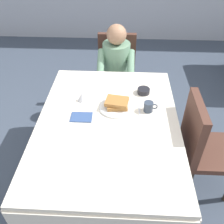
{
  "coord_description": "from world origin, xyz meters",
  "views": [
    {
      "loc": [
        0.1,
        -1.42,
        2.01
      ],
      "look_at": [
        0.03,
        0.05,
        0.79
      ],
      "focal_mm": 39.39,
      "sensor_mm": 36.0,
      "label": 1
    }
  ],
  "objects_px": {
    "diner_person": "(116,65)",
    "spoon_near_edge": "(116,133)",
    "fork_left_of_plate": "(93,109)",
    "breakfast_stack": "(117,103)",
    "knife_right_of_plate": "(139,110)",
    "plate_breakfast": "(116,107)",
    "bowl_butter": "(144,91)",
    "cup_coffee": "(149,107)",
    "chair_diner": "(116,69)",
    "dining_table_main": "(108,129)",
    "syrup_pitcher": "(82,97)",
    "chair_right_side": "(202,143)"
  },
  "relations": [
    {
      "from": "breakfast_stack",
      "to": "fork_left_of_plate",
      "type": "height_order",
      "value": "breakfast_stack"
    },
    {
      "from": "chair_diner",
      "to": "chair_right_side",
      "type": "distance_m",
      "value": 1.39
    },
    {
      "from": "diner_person",
      "to": "bowl_butter",
      "type": "distance_m",
      "value": 0.68
    },
    {
      "from": "chair_diner",
      "to": "breakfast_stack",
      "type": "height_order",
      "value": "chair_diner"
    },
    {
      "from": "dining_table_main",
      "to": "chair_diner",
      "type": "bearing_deg",
      "value": 88.74
    },
    {
      "from": "diner_person",
      "to": "knife_right_of_plate",
      "type": "relative_size",
      "value": 5.6
    },
    {
      "from": "diner_person",
      "to": "knife_right_of_plate",
      "type": "bearing_deg",
      "value": 104.3
    },
    {
      "from": "chair_right_side",
      "to": "cup_coffee",
      "type": "height_order",
      "value": "chair_right_side"
    },
    {
      "from": "breakfast_stack",
      "to": "cup_coffee",
      "type": "height_order",
      "value": "cup_coffee"
    },
    {
      "from": "spoon_near_edge",
      "to": "syrup_pitcher",
      "type": "bearing_deg",
      "value": 117.96
    },
    {
      "from": "fork_left_of_plate",
      "to": "syrup_pitcher",
      "type": "bearing_deg",
      "value": 44.51
    },
    {
      "from": "fork_left_of_plate",
      "to": "spoon_near_edge",
      "type": "height_order",
      "value": "same"
    },
    {
      "from": "chair_diner",
      "to": "cup_coffee",
      "type": "distance_m",
      "value": 1.1
    },
    {
      "from": "chair_right_side",
      "to": "bowl_butter",
      "type": "xyz_separation_m",
      "value": [
        -0.48,
        0.39,
        0.23
      ]
    },
    {
      "from": "chair_diner",
      "to": "spoon_near_edge",
      "type": "height_order",
      "value": "chair_diner"
    },
    {
      "from": "chair_diner",
      "to": "plate_breakfast",
      "type": "height_order",
      "value": "chair_diner"
    },
    {
      "from": "chair_diner",
      "to": "fork_left_of_plate",
      "type": "relative_size",
      "value": 5.17
    },
    {
      "from": "cup_coffee",
      "to": "knife_right_of_plate",
      "type": "distance_m",
      "value": 0.08
    },
    {
      "from": "bowl_butter",
      "to": "cup_coffee",
      "type": "bearing_deg",
      "value": -83.87
    },
    {
      "from": "plate_breakfast",
      "to": "spoon_near_edge",
      "type": "relative_size",
      "value": 1.87
    },
    {
      "from": "chair_right_side",
      "to": "breakfast_stack",
      "type": "bearing_deg",
      "value": -103.48
    },
    {
      "from": "dining_table_main",
      "to": "syrup_pitcher",
      "type": "relative_size",
      "value": 19.05
    },
    {
      "from": "bowl_butter",
      "to": "diner_person",
      "type": "bearing_deg",
      "value": 113.27
    },
    {
      "from": "dining_table_main",
      "to": "cup_coffee",
      "type": "relative_size",
      "value": 13.49
    },
    {
      "from": "diner_person",
      "to": "cup_coffee",
      "type": "distance_m",
      "value": 0.93
    },
    {
      "from": "diner_person",
      "to": "spoon_near_edge",
      "type": "height_order",
      "value": "diner_person"
    },
    {
      "from": "dining_table_main",
      "to": "bowl_butter",
      "type": "bearing_deg",
      "value": 53.07
    },
    {
      "from": "bowl_butter",
      "to": "spoon_near_edge",
      "type": "xyz_separation_m",
      "value": [
        -0.22,
        -0.52,
        -0.02
      ]
    },
    {
      "from": "breakfast_stack",
      "to": "chair_right_side",
      "type": "bearing_deg",
      "value": -13.48
    },
    {
      "from": "breakfast_stack",
      "to": "cup_coffee",
      "type": "relative_size",
      "value": 1.79
    },
    {
      "from": "dining_table_main",
      "to": "knife_right_of_plate",
      "type": "bearing_deg",
      "value": 30.06
    },
    {
      "from": "bowl_butter",
      "to": "syrup_pitcher",
      "type": "relative_size",
      "value": 1.38
    },
    {
      "from": "breakfast_stack",
      "to": "syrup_pitcher",
      "type": "height_order",
      "value": "same"
    },
    {
      "from": "chair_right_side",
      "to": "spoon_near_edge",
      "type": "bearing_deg",
      "value": -79.34
    },
    {
      "from": "bowl_butter",
      "to": "fork_left_of_plate",
      "type": "height_order",
      "value": "bowl_butter"
    },
    {
      "from": "chair_right_side",
      "to": "spoon_near_edge",
      "type": "relative_size",
      "value": 6.2
    },
    {
      "from": "breakfast_stack",
      "to": "knife_right_of_plate",
      "type": "xyz_separation_m",
      "value": [
        0.18,
        -0.03,
        -0.04
      ]
    },
    {
      "from": "syrup_pitcher",
      "to": "fork_left_of_plate",
      "type": "xyz_separation_m",
      "value": [
        0.11,
        -0.11,
        -0.04
      ]
    },
    {
      "from": "spoon_near_edge",
      "to": "cup_coffee",
      "type": "bearing_deg",
      "value": 36.54
    },
    {
      "from": "diner_person",
      "to": "syrup_pitcher",
      "type": "distance_m",
      "value": 0.81
    },
    {
      "from": "plate_breakfast",
      "to": "knife_right_of_plate",
      "type": "bearing_deg",
      "value": -6.01
    },
    {
      "from": "fork_left_of_plate",
      "to": "knife_right_of_plate",
      "type": "bearing_deg",
      "value": -89.37
    },
    {
      "from": "dining_table_main",
      "to": "chair_right_side",
      "type": "height_order",
      "value": "chair_right_side"
    },
    {
      "from": "plate_breakfast",
      "to": "knife_right_of_plate",
      "type": "relative_size",
      "value": 1.4
    },
    {
      "from": "chair_diner",
      "to": "diner_person",
      "type": "bearing_deg",
      "value": 90.0
    },
    {
      "from": "diner_person",
      "to": "bowl_butter",
      "type": "xyz_separation_m",
      "value": [
        0.27,
        -0.62,
        0.09
      ]
    },
    {
      "from": "fork_left_of_plate",
      "to": "spoon_near_edge",
      "type": "relative_size",
      "value": 1.2
    },
    {
      "from": "chair_diner",
      "to": "plate_breakfast",
      "type": "xyz_separation_m",
      "value": [
        0.03,
        -1.01,
        0.22
      ]
    },
    {
      "from": "chair_diner",
      "to": "bowl_butter",
      "type": "height_order",
      "value": "chair_diner"
    },
    {
      "from": "plate_breakfast",
      "to": "bowl_butter",
      "type": "relative_size",
      "value": 2.55
    }
  ]
}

